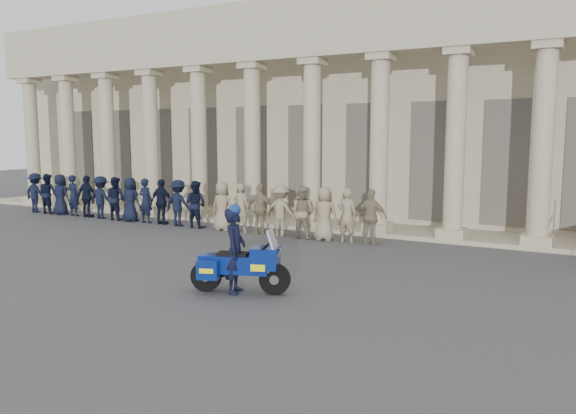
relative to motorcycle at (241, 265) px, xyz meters
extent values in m
plane|color=#414143|center=(-1.10, 0.51, -0.63)|extent=(90.00, 90.00, 0.00)
cube|color=tan|center=(-1.10, 15.51, 3.87)|extent=(40.00, 10.00, 9.00)
cube|color=tan|center=(-1.10, 9.31, -0.56)|extent=(40.00, 2.60, 0.15)
cube|color=tan|center=(-1.10, 8.51, 6.16)|extent=(35.80, 1.00, 1.00)
cube|color=tan|center=(-1.10, 8.51, 7.26)|extent=(35.80, 1.00, 1.20)
cube|color=tan|center=(-18.00, 8.51, -0.33)|extent=(0.90, 0.90, 0.30)
cylinder|color=tan|center=(-18.00, 8.51, 2.62)|extent=(0.64, 0.64, 5.60)
cube|color=tan|center=(-18.00, 8.51, 5.54)|extent=(0.85, 0.85, 0.24)
cube|color=tan|center=(-15.40, 8.51, -0.33)|extent=(0.90, 0.90, 0.30)
cylinder|color=tan|center=(-15.40, 8.51, 2.62)|extent=(0.64, 0.64, 5.60)
cube|color=tan|center=(-15.40, 8.51, 5.54)|extent=(0.85, 0.85, 0.24)
cube|color=tan|center=(-12.80, 8.51, -0.33)|extent=(0.90, 0.90, 0.30)
cylinder|color=tan|center=(-12.80, 8.51, 2.62)|extent=(0.64, 0.64, 5.60)
cube|color=tan|center=(-12.80, 8.51, 5.54)|extent=(0.85, 0.85, 0.24)
cube|color=tan|center=(-10.20, 8.51, -0.33)|extent=(0.90, 0.90, 0.30)
cylinder|color=tan|center=(-10.20, 8.51, 2.62)|extent=(0.64, 0.64, 5.60)
cube|color=tan|center=(-10.20, 8.51, 5.54)|extent=(0.85, 0.85, 0.24)
cube|color=tan|center=(-7.60, 8.51, -0.33)|extent=(0.90, 0.90, 0.30)
cylinder|color=tan|center=(-7.60, 8.51, 2.62)|extent=(0.64, 0.64, 5.60)
cube|color=tan|center=(-7.60, 8.51, 5.54)|extent=(0.85, 0.85, 0.24)
cube|color=tan|center=(-5.00, 8.51, -0.33)|extent=(0.90, 0.90, 0.30)
cylinder|color=tan|center=(-5.00, 8.51, 2.62)|extent=(0.64, 0.64, 5.60)
cube|color=tan|center=(-5.00, 8.51, 5.54)|extent=(0.85, 0.85, 0.24)
cube|color=tan|center=(-2.40, 8.51, -0.33)|extent=(0.90, 0.90, 0.30)
cylinder|color=tan|center=(-2.40, 8.51, 2.62)|extent=(0.64, 0.64, 5.60)
cube|color=tan|center=(-2.40, 8.51, 5.54)|extent=(0.85, 0.85, 0.24)
cube|color=tan|center=(0.20, 8.51, -0.33)|extent=(0.90, 0.90, 0.30)
cylinder|color=tan|center=(0.20, 8.51, 2.62)|extent=(0.64, 0.64, 5.60)
cube|color=tan|center=(0.20, 8.51, 5.54)|extent=(0.85, 0.85, 0.24)
cube|color=tan|center=(2.80, 8.51, -0.33)|extent=(0.90, 0.90, 0.30)
cylinder|color=tan|center=(2.80, 8.51, 2.62)|extent=(0.64, 0.64, 5.60)
cube|color=tan|center=(2.80, 8.51, 5.54)|extent=(0.85, 0.85, 0.24)
cube|color=tan|center=(5.40, 8.51, -0.33)|extent=(0.90, 0.90, 0.30)
cylinder|color=tan|center=(5.40, 8.51, 2.62)|extent=(0.64, 0.64, 5.60)
cube|color=tan|center=(5.40, 8.51, 5.54)|extent=(0.85, 0.85, 0.24)
cube|color=black|center=(-16.70, 10.53, 1.92)|extent=(1.30, 0.12, 4.20)
cube|color=black|center=(-14.10, 10.53, 1.92)|extent=(1.30, 0.12, 4.20)
cube|color=black|center=(-11.50, 10.53, 1.92)|extent=(1.30, 0.12, 4.20)
cube|color=black|center=(-8.90, 10.53, 1.92)|extent=(1.30, 0.12, 4.20)
cube|color=black|center=(-6.30, 10.53, 1.92)|extent=(1.30, 0.12, 4.20)
cube|color=black|center=(-3.70, 10.53, 1.92)|extent=(1.30, 0.12, 4.20)
cube|color=black|center=(-1.10, 10.53, 1.92)|extent=(1.30, 0.12, 4.20)
cube|color=black|center=(1.50, 10.53, 1.92)|extent=(1.30, 0.12, 4.20)
cube|color=black|center=(4.10, 10.53, 1.92)|extent=(1.30, 0.12, 4.20)
imported|color=black|center=(-15.61, 6.71, 0.27)|extent=(1.17, 0.67, 1.80)
imported|color=black|center=(-14.77, 6.71, 0.27)|extent=(0.88, 0.68, 1.80)
imported|color=black|center=(-13.94, 6.71, 0.27)|extent=(0.88, 0.57, 1.80)
imported|color=black|center=(-13.11, 6.71, 0.27)|extent=(0.66, 0.43, 1.80)
imported|color=black|center=(-12.28, 6.71, 0.27)|extent=(1.06, 0.44, 1.80)
imported|color=black|center=(-11.44, 6.71, 0.27)|extent=(1.17, 0.67, 1.80)
imported|color=black|center=(-10.61, 6.71, 0.27)|extent=(0.88, 0.68, 1.80)
imported|color=black|center=(-9.78, 6.71, 0.27)|extent=(0.88, 0.57, 1.80)
imported|color=black|center=(-8.95, 6.71, 0.27)|extent=(0.66, 0.43, 1.80)
imported|color=black|center=(-8.11, 6.71, 0.27)|extent=(1.06, 0.44, 1.80)
imported|color=black|center=(-7.28, 6.71, 0.27)|extent=(1.17, 0.67, 1.80)
imported|color=black|center=(-6.45, 6.71, 0.27)|extent=(0.88, 0.68, 1.80)
imported|color=gray|center=(-5.22, 6.71, 0.27)|extent=(0.88, 0.57, 1.80)
imported|color=gray|center=(-4.38, 6.71, 0.27)|extent=(0.66, 0.43, 1.80)
imported|color=gray|center=(-3.55, 6.71, 0.27)|extent=(1.06, 0.44, 1.80)
imported|color=gray|center=(-2.72, 6.71, 0.27)|extent=(1.17, 0.67, 1.80)
imported|color=gray|center=(-1.89, 6.71, 0.27)|extent=(0.88, 0.68, 1.80)
imported|color=gray|center=(-1.05, 6.71, 0.27)|extent=(0.88, 0.57, 1.80)
imported|color=gray|center=(-0.22, 6.71, 0.27)|extent=(0.66, 0.43, 1.80)
imported|color=gray|center=(0.61, 6.71, 0.27)|extent=(1.06, 0.44, 1.80)
cylinder|color=black|center=(0.73, 0.24, -0.29)|extent=(0.71, 0.36, 0.70)
cylinder|color=black|center=(-0.77, -0.26, -0.29)|extent=(0.71, 0.36, 0.70)
cube|color=navy|center=(0.03, 0.01, 0.02)|extent=(1.29, 0.80, 0.40)
cube|color=navy|center=(0.53, 0.17, 0.19)|extent=(0.73, 0.71, 0.48)
cube|color=silver|center=(0.53, 0.17, -0.05)|extent=(0.32, 0.37, 0.13)
cube|color=#B2BFCC|center=(0.70, 0.23, 0.55)|extent=(0.36, 0.53, 0.57)
cube|color=black|center=(-0.17, -0.06, 0.23)|extent=(0.77, 0.56, 0.11)
cube|color=navy|center=(-0.72, -0.24, 0.11)|extent=(0.46, 0.46, 0.23)
cube|color=navy|center=(-0.51, -0.53, -0.05)|extent=(0.53, 0.37, 0.42)
cube|color=#FDFC0D|center=(-0.51, -0.53, -0.05)|extent=(0.38, 0.34, 0.11)
cube|color=navy|center=(-0.73, 0.11, -0.05)|extent=(0.53, 0.37, 0.42)
cube|color=#FDFC0D|center=(-0.73, 0.11, -0.05)|extent=(0.38, 0.34, 0.11)
cylinder|color=silver|center=(-0.55, 0.08, -0.32)|extent=(0.64, 0.30, 0.11)
cylinder|color=black|center=(0.53, 0.17, 0.44)|extent=(0.27, 0.71, 0.04)
imported|color=black|center=(-0.12, -0.04, 0.33)|extent=(0.66, 0.81, 1.93)
sphere|color=navy|center=(-0.12, -0.04, 1.24)|extent=(0.28, 0.28, 0.28)
camera|label=1|loc=(6.75, -10.26, 2.87)|focal=35.00mm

